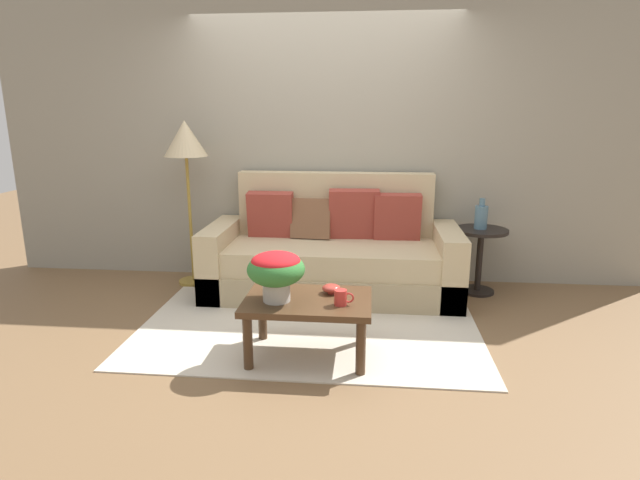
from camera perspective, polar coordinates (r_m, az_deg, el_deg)
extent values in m
plane|color=brown|center=(4.12, -1.13, -9.31)|extent=(14.00, 14.00, 0.00)
cube|color=gray|center=(5.05, 0.51, 11.38)|extent=(6.40, 0.12, 2.79)
cube|color=beige|center=(4.06, -1.26, -9.67)|extent=(2.60, 1.64, 0.01)
cube|color=tan|center=(4.73, 1.33, -4.48)|extent=(2.27, 0.92, 0.26)
cube|color=tan|center=(4.64, 1.33, -1.80)|extent=(1.84, 0.83, 0.21)
cube|color=tan|center=(4.96, 1.70, 2.67)|extent=(1.84, 0.17, 0.84)
cube|color=tan|center=(4.86, -10.83, -1.97)|extent=(0.21, 0.92, 0.63)
cube|color=tan|center=(4.71, 13.89, -2.63)|extent=(0.21, 0.92, 0.63)
cube|color=#93382D|center=(4.80, 8.52, 2.54)|extent=(0.43, 0.18, 0.44)
cube|color=brown|center=(4.83, -0.97, 2.42)|extent=(0.39, 0.21, 0.39)
cube|color=#93382D|center=(4.80, 3.77, 2.86)|extent=(0.47, 0.20, 0.47)
cube|color=#93382D|center=(4.88, -5.48, 2.81)|extent=(0.43, 0.19, 0.44)
cylinder|color=#442D1B|center=(3.42, -7.98, -11.20)|extent=(0.06, 0.06, 0.38)
cylinder|color=#442D1B|center=(3.33, 4.52, -11.80)|extent=(0.06, 0.06, 0.38)
cylinder|color=#442D1B|center=(3.82, -6.39, -8.30)|extent=(0.06, 0.06, 0.38)
cylinder|color=#442D1B|center=(3.75, 4.68, -8.74)|extent=(0.06, 0.06, 0.38)
cube|color=#4C331E|center=(3.48, -1.36, -6.82)|extent=(0.85, 0.58, 0.04)
cylinder|color=black|center=(5.03, 16.95, -5.39)|extent=(0.31, 0.31, 0.03)
cylinder|color=black|center=(4.94, 17.19, -2.25)|extent=(0.06, 0.06, 0.55)
cylinder|color=black|center=(4.87, 17.43, 1.01)|extent=(0.47, 0.47, 0.03)
cylinder|color=olive|center=(5.21, -13.74, -4.45)|extent=(0.29, 0.29, 0.03)
cylinder|color=olive|center=(5.05, -14.14, 2.17)|extent=(0.03, 0.03, 1.20)
cone|color=#C6B289|center=(4.96, -14.68, 10.82)|extent=(0.40, 0.40, 0.33)
cylinder|color=#B7B2A8|center=(3.42, -4.83, -5.55)|extent=(0.18, 0.18, 0.15)
ellipsoid|color=#337533|center=(3.37, -4.89, -3.25)|extent=(0.38, 0.38, 0.22)
ellipsoid|color=red|center=(3.36, -4.90, -2.37)|extent=(0.32, 0.32, 0.12)
cylinder|color=red|center=(3.35, 2.28, -6.36)|extent=(0.08, 0.08, 0.10)
torus|color=red|center=(3.34, 3.20, -6.39)|extent=(0.07, 0.01, 0.07)
cylinder|color=#B2382D|center=(3.56, 1.25, -5.76)|extent=(0.05, 0.05, 0.02)
ellipsoid|color=#B2382D|center=(3.55, 1.26, -5.35)|extent=(0.13, 0.13, 0.06)
cylinder|color=slate|center=(4.85, 17.38, 2.40)|extent=(0.11, 0.11, 0.21)
cylinder|color=slate|center=(4.83, 17.50, 4.01)|extent=(0.05, 0.05, 0.07)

